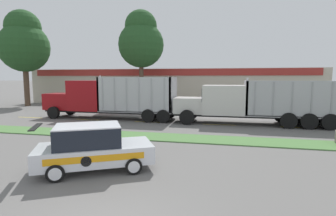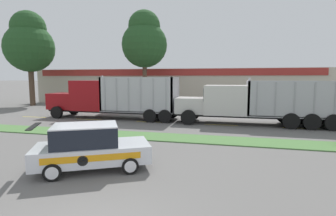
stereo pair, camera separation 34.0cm
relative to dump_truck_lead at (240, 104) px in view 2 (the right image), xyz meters
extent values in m
cube|color=#517F42|center=(-3.55, -5.76, -1.50)|extent=(120.00, 2.02, 0.06)
cube|color=yellow|center=(-17.54, -0.75, -1.53)|extent=(2.40, 0.14, 0.01)
cube|color=yellow|center=(-12.14, -0.75, -1.53)|extent=(2.40, 0.14, 0.01)
cube|color=yellow|center=(-6.74, -0.75, -1.53)|extent=(2.40, 0.14, 0.01)
cube|color=yellow|center=(-1.34, -0.75, -1.53)|extent=(2.40, 0.14, 0.01)
cube|color=yellow|center=(4.06, -0.75, -1.53)|extent=(2.40, 0.14, 0.01)
cube|color=black|center=(0.83, 0.00, -0.89)|extent=(11.22, 1.42, 0.18)
cube|color=silver|center=(-3.69, 0.00, -0.21)|extent=(2.19, 2.12, 1.19)
cube|color=#B7B7BC|center=(-4.81, 0.00, -0.21)|extent=(0.06, 1.81, 1.01)
cube|color=silver|center=(-1.07, 0.00, 0.27)|extent=(3.04, 2.58, 2.16)
cube|color=black|center=(-2.61, 0.00, 0.65)|extent=(0.04, 2.20, 0.97)
cylinder|color=silver|center=(0.55, -0.84, 1.09)|extent=(0.14, 0.14, 1.64)
cube|color=#ADADB2|center=(3.44, 0.00, -0.74)|extent=(5.99, 2.58, 0.12)
cube|color=#ADADB2|center=(0.53, 0.00, 0.48)|extent=(0.16, 2.58, 2.44)
cube|color=#ADADB2|center=(3.44, -1.21, 0.48)|extent=(5.99, 0.16, 2.44)
cube|color=#ADADB2|center=(3.44, 1.21, 0.48)|extent=(5.99, 0.16, 2.44)
cube|color=#99999E|center=(1.05, -1.31, 0.48)|extent=(0.10, 0.04, 2.32)
cube|color=#99999E|center=(2.25, -1.31, 0.48)|extent=(0.10, 0.04, 2.32)
cube|color=#99999E|center=(3.44, -1.31, 0.48)|extent=(0.10, 0.04, 2.32)
cube|color=#99999E|center=(4.64, -1.31, 0.48)|extent=(0.10, 0.04, 2.32)
cube|color=#99999E|center=(5.84, -1.31, 0.48)|extent=(0.10, 0.04, 2.32)
cylinder|color=black|center=(-3.69, -1.27, -0.98)|extent=(1.09, 0.30, 1.09)
cylinder|color=black|center=(-3.69, 1.27, -0.98)|extent=(1.09, 0.30, 1.09)
cylinder|color=black|center=(5.84, -1.27, -0.98)|extent=(1.09, 0.30, 1.09)
cylinder|color=black|center=(5.84, 1.27, -0.98)|extent=(1.09, 0.30, 1.09)
cylinder|color=black|center=(4.57, -1.27, -0.98)|extent=(1.09, 0.30, 1.09)
cylinder|color=black|center=(4.57, 1.27, -0.98)|extent=(1.09, 0.30, 1.09)
cylinder|color=black|center=(3.29, -1.27, -0.98)|extent=(1.09, 0.30, 1.09)
cylinder|color=black|center=(3.29, 1.27, -0.98)|extent=(1.09, 0.30, 1.09)
cube|color=black|center=(-10.63, 0.31, -0.93)|extent=(11.36, 1.39, 0.18)
cube|color=maroon|center=(-15.08, 0.31, -0.15)|extent=(2.47, 2.07, 1.39)
cube|color=#B7B7BC|center=(-16.34, 0.31, -0.15)|extent=(0.06, 1.76, 1.18)
cube|color=maroon|center=(-12.44, 0.31, 0.42)|extent=(2.81, 2.52, 2.52)
cube|color=black|center=(-13.86, 0.31, 0.86)|extent=(0.04, 2.14, 1.13)
cylinder|color=silver|center=(-10.93, -0.51, 1.26)|extent=(0.14, 0.14, 1.68)
cube|color=#B7B7BC|center=(-7.99, 0.31, -0.78)|extent=(6.08, 2.52, 0.12)
cube|color=#B7B7BC|center=(-10.95, 0.31, 0.60)|extent=(0.16, 2.52, 2.75)
cube|color=#B7B7BC|center=(-5.03, 0.31, 0.60)|extent=(0.16, 2.52, 2.75)
cube|color=#B7B7BC|center=(-7.99, -0.87, 0.60)|extent=(6.08, 0.16, 2.75)
cube|color=#B7B7BC|center=(-7.99, 1.49, 0.60)|extent=(6.08, 0.16, 2.75)
cube|color=#A3A3A8|center=(-10.53, -0.97, 0.60)|extent=(0.10, 0.04, 2.61)
cube|color=#A3A3A8|center=(-9.51, -0.97, 0.60)|extent=(0.10, 0.04, 2.61)
cube|color=#A3A3A8|center=(-8.50, -0.97, 0.60)|extent=(0.10, 0.04, 2.61)
cube|color=#A3A3A8|center=(-7.49, -0.97, 0.60)|extent=(0.10, 0.04, 2.61)
cube|color=#A3A3A8|center=(-6.47, -0.97, 0.60)|extent=(0.10, 0.04, 2.61)
cube|color=#A3A3A8|center=(-5.46, -0.97, 0.60)|extent=(0.10, 0.04, 2.61)
cylinder|color=black|center=(-15.08, -0.93, -1.02)|extent=(1.03, 0.30, 1.03)
cylinder|color=black|center=(-15.08, 1.55, -1.02)|extent=(1.03, 0.30, 1.03)
cylinder|color=black|center=(-5.55, -0.93, -1.02)|extent=(1.03, 0.30, 1.03)
cylinder|color=black|center=(-5.55, 1.55, -1.02)|extent=(1.03, 0.30, 1.03)
cylinder|color=black|center=(-6.76, -0.93, -1.02)|extent=(1.03, 0.30, 1.03)
cylinder|color=black|center=(-6.76, 1.55, -1.02)|extent=(1.03, 0.30, 1.03)
cube|color=#B7B7BC|center=(5.12, -0.05, -0.13)|extent=(0.06, 1.67, 1.21)
cylinder|color=black|center=(6.45, 1.12, -1.02)|extent=(1.02, 0.30, 1.02)
cube|color=silver|center=(-5.62, -11.46, -0.91)|extent=(4.55, 3.62, 0.65)
cube|color=black|center=(-5.84, -11.58, -0.22)|extent=(2.80, 2.54, 0.72)
cube|color=silver|center=(-5.84, -11.58, 0.16)|extent=(2.80, 2.54, 0.04)
cube|color=black|center=(-7.36, -12.40, 0.20)|extent=(0.89, 1.41, 0.03)
cube|color=orange|center=(-5.17, -12.29, -0.84)|extent=(2.94, 1.60, 0.23)
cylinder|color=black|center=(-5.44, -12.44, -0.91)|extent=(0.32, 0.18, 0.36)
cylinder|color=black|center=(-4.06, -11.63, -1.23)|extent=(0.63, 0.46, 0.60)
cylinder|color=silver|center=(-4.01, -11.73, -1.23)|extent=(0.38, 0.21, 0.42)
cylinder|color=black|center=(-4.91, -10.06, -1.23)|extent=(0.63, 0.46, 0.60)
cylinder|color=silver|center=(-4.96, -9.97, -1.23)|extent=(0.38, 0.21, 0.42)
cylinder|color=black|center=(-6.33, -12.86, -1.23)|extent=(0.63, 0.46, 0.60)
cylinder|color=silver|center=(-6.28, -12.95, -1.23)|extent=(0.38, 0.21, 0.42)
cylinder|color=black|center=(-7.18, -11.29, -1.23)|extent=(0.63, 0.46, 0.60)
cylinder|color=silver|center=(-7.23, -11.19, -1.23)|extent=(0.38, 0.21, 0.42)
cube|color=#BCB29E|center=(-8.48, 17.24, 0.75)|extent=(37.33, 12.00, 4.57)
cube|color=maroon|center=(-8.48, 11.19, 2.59)|extent=(35.46, 0.10, 0.80)
cylinder|color=brown|center=(-10.51, 8.89, 1.36)|extent=(0.50, 0.50, 5.78)
sphere|color=#234C23|center=(-10.51, 8.89, 5.67)|extent=(5.18, 5.18, 5.18)
sphere|color=#234C23|center=(-10.51, 8.89, 7.74)|extent=(3.63, 3.63, 3.63)
cylinder|color=brown|center=(-24.83, 7.47, 1.21)|extent=(0.64, 0.64, 5.48)
sphere|color=#234C23|center=(-24.83, 7.47, 5.57)|extent=(5.88, 5.88, 5.88)
sphere|color=#234C23|center=(-24.83, 7.47, 7.92)|extent=(4.11, 4.11, 4.11)
camera|label=1|loc=(-0.89, -20.18, 1.89)|focal=28.00mm
camera|label=2|loc=(-0.56, -20.10, 1.89)|focal=28.00mm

